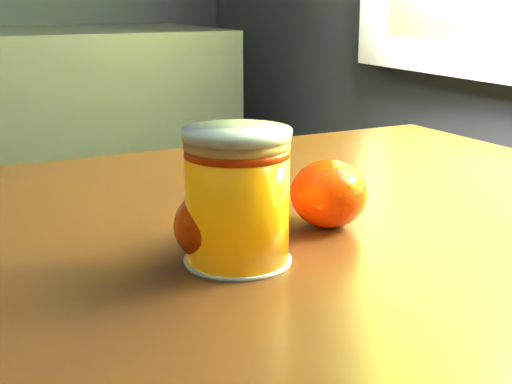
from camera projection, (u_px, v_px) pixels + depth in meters
name	position (u px, v px, depth m)	size (l,w,h in m)	color
table	(225.00, 329.00, 0.69)	(1.06, 0.76, 0.78)	#592D16
juice_glass	(237.00, 198.00, 0.57)	(0.09, 0.09, 0.11)	orange
orange_front	(240.00, 211.00, 0.62)	(0.06, 0.06, 0.06)	#FB3D05
orange_back	(329.00, 194.00, 0.66)	(0.07, 0.07, 0.06)	#FB3D05
orange_extra	(217.00, 226.00, 0.58)	(0.07, 0.07, 0.06)	#FB3D05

